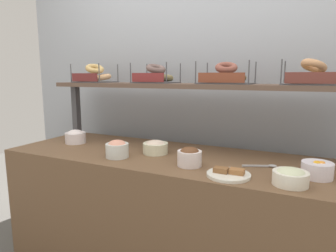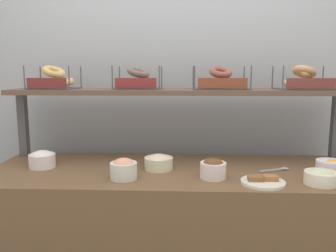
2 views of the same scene
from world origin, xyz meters
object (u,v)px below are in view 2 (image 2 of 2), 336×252
(bowl_lox_spread, at_px, (124,169))
(bagel_basket_plain, at_px, (54,81))
(bowl_cream_cheese, at_px, (42,159))
(serving_spoon_near_plate, at_px, (279,169))
(bowl_potato_salad, at_px, (159,162))
(serving_plate_white, at_px, (263,181))
(bowl_fruit_salad, at_px, (330,167))
(bagel_basket_poppy, at_px, (138,81))
(bowl_scallion_spread, at_px, (321,176))
(bagel_basket_sesame, at_px, (304,82))
(bowl_chocolate_spread, at_px, (213,168))
(bagel_basket_cinnamon_raisin, at_px, (220,81))

(bowl_lox_spread, bearing_deg, bagel_basket_plain, 139.31)
(bowl_cream_cheese, xyz_separation_m, serving_spoon_near_plate, (1.32, -0.01, -0.04))
(bowl_potato_salad, bearing_deg, serving_plate_white, -23.13)
(bowl_fruit_salad, distance_m, bowl_potato_salad, 0.91)
(serving_plate_white, xyz_separation_m, serving_spoon_near_plate, (0.14, 0.23, -0.00))
(bowl_fruit_salad, height_order, bagel_basket_poppy, bagel_basket_poppy)
(bowl_lox_spread, bearing_deg, bowl_potato_salad, 46.54)
(bowl_scallion_spread, relative_size, serving_plate_white, 0.74)
(bowl_lox_spread, xyz_separation_m, serving_spoon_near_plate, (0.82, 0.18, -0.05))
(serving_plate_white, height_order, bagel_basket_plain, bagel_basket_plain)
(bowl_fruit_salad, height_order, bagel_basket_plain, bagel_basket_plain)
(serving_plate_white, xyz_separation_m, bagel_basket_sesame, (0.33, 0.49, 0.46))
(bowl_potato_salad, bearing_deg, bowl_lox_spread, -133.46)
(bowl_fruit_salad, bearing_deg, bagel_basket_poppy, 161.73)
(serving_plate_white, bearing_deg, bowl_chocolate_spread, 161.78)
(bowl_chocolate_spread, relative_size, serving_plate_white, 0.62)
(bowl_potato_salad, bearing_deg, bowl_scallion_spread, -15.18)
(bowl_fruit_salad, relative_size, bagel_basket_plain, 0.52)
(bowl_fruit_salad, distance_m, serving_plate_white, 0.42)
(bagel_basket_poppy, height_order, bagel_basket_sesame, bagel_basket_sesame)
(bowl_potato_salad, relative_size, bagel_basket_plain, 0.56)
(bowl_fruit_salad, height_order, serving_plate_white, bowl_fruit_salad)
(bowl_cream_cheese, relative_size, bagel_basket_plain, 0.52)
(bowl_potato_salad, distance_m, bagel_basket_plain, 0.84)
(serving_plate_white, xyz_separation_m, bagel_basket_plain, (-1.19, 0.48, 0.47))
(bowl_potato_salad, height_order, bagel_basket_poppy, bagel_basket_poppy)
(bowl_fruit_salad, relative_size, bagel_basket_sesame, 0.44)
(bagel_basket_sesame, bearing_deg, bowl_scallion_spread, -96.78)
(bowl_lox_spread, distance_m, serving_spoon_near_plate, 0.84)
(bagel_basket_cinnamon_raisin, bearing_deg, bagel_basket_sesame, -1.76)
(bowl_scallion_spread, height_order, bagel_basket_plain, bagel_basket_plain)
(serving_spoon_near_plate, bearing_deg, bowl_fruit_salad, -14.91)
(bagel_basket_sesame, bearing_deg, bowl_cream_cheese, -170.56)
(serving_spoon_near_plate, relative_size, bagel_basket_sesame, 0.53)
(bowl_fruit_salad, xyz_separation_m, bagel_basket_cinnamon_raisin, (-0.55, 0.34, 0.44))
(bowl_potato_salad, height_order, bagel_basket_cinnamon_raisin, bagel_basket_cinnamon_raisin)
(bowl_scallion_spread, xyz_separation_m, bowl_lox_spread, (-0.96, 0.04, 0.01))
(bowl_fruit_salad, distance_m, bagel_basket_plain, 1.66)
(bagel_basket_poppy, bearing_deg, bowl_scallion_spread, -28.10)
(bowl_cream_cheese, distance_m, bagel_basket_plain, 0.50)
(serving_plate_white, height_order, bagel_basket_cinnamon_raisin, bagel_basket_cinnamon_raisin)
(bowl_lox_spread, relative_size, bagel_basket_poppy, 0.47)
(bowl_scallion_spread, bearing_deg, bowl_potato_salad, 164.82)
(bowl_potato_salad, bearing_deg, bowl_fruit_salad, -3.77)
(serving_spoon_near_plate, height_order, bagel_basket_poppy, bagel_basket_poppy)
(bagel_basket_cinnamon_raisin, bearing_deg, bowl_cream_cheese, -165.32)
(bowl_cream_cheese, bearing_deg, serving_plate_white, -11.29)
(bowl_potato_salad, height_order, bagel_basket_sesame, bagel_basket_sesame)
(bagel_basket_cinnamon_raisin, bearing_deg, bowl_scallion_spread, -48.58)
(bowl_chocolate_spread, relative_size, bowl_lox_spread, 0.97)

